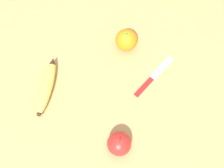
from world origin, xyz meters
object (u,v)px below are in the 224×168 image
banana (47,86)px  orange (126,40)px  paring_knife (153,77)px  apple (119,144)px

banana → orange: bearing=-49.4°
orange → paring_knife: size_ratio=0.40×
banana → apple: 0.31m
banana → paring_knife: (-0.30, -0.19, -0.02)m
paring_knife → banana: bearing=-131.6°
banana → paring_knife: 0.36m
banana → apple: apple is taller
banana → orange: size_ratio=2.63×
apple → paring_knife: (-0.00, -0.26, -0.03)m
apple → banana: bearing=-12.5°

